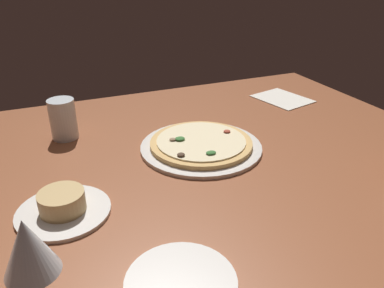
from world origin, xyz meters
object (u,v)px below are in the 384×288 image
Objects in this scene: side_plate at (181,283)px; ramekin_on_saucer at (63,206)px; water_glass at (63,121)px; wine_glass_far at (29,250)px; pizza_main at (201,145)px; paper_menu at (282,99)px.

ramekin_on_saucer is at bearing -60.81° from side_plate.
wine_glass_far is at bearing 80.36° from water_glass.
water_glass reaches higher than side_plate.
ramekin_on_saucer is 1.04× the size of side_plate.
pizza_main is 1.98× the size of wine_glass_far.
paper_menu is at bearing -153.81° from ramekin_on_saucer.
side_plate is 0.97× the size of paper_menu.
paper_menu is at bearing -143.87° from wine_glass_far.
water_glass is at bearing -99.64° from wine_glass_far.
pizza_main is 2.86× the size of water_glass.
paper_menu is (-85.77, -62.62, -11.20)cm from wine_glass_far.
wine_glass_far reaches higher than ramekin_on_saucer.
paper_menu is at bearing -134.73° from side_plate.
water_glass reaches higher than paper_menu.
wine_glass_far is 23.34cm from side_plate.
pizza_main is at bearing -118.11° from side_plate.
wine_glass_far reaches higher than side_plate.
ramekin_on_saucer is 30.46cm from side_plate.
wine_glass_far reaches higher than water_glass.
side_plate is at bearing 99.17° from water_glass.
pizza_main is 40.17cm from ramekin_on_saucer.
side_plate is at bearing 119.19° from ramekin_on_saucer.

